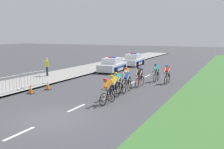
# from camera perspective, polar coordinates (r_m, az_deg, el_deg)

# --- Properties ---
(ground_plane) EXTENTS (160.00, 160.00, 0.00)m
(ground_plane) POSITION_cam_1_polar(r_m,az_deg,el_deg) (12.30, -13.33, -9.68)
(ground_plane) COLOR #424247
(sidewalk_slab) EXTENTS (4.37, 60.00, 0.12)m
(sidewalk_slab) POSITION_cam_1_polar(r_m,az_deg,el_deg) (27.69, -7.02, 0.89)
(sidewalk_slab) COLOR gray
(sidewalk_slab) RESTS_ON ground
(kerb_edge) EXTENTS (0.16, 60.00, 0.13)m
(kerb_edge) POSITION_cam_1_polar(r_m,az_deg,el_deg) (26.60, -3.22, 0.63)
(kerb_edge) COLOR #9E9E99
(kerb_edge) RESTS_ON ground
(lane_markings_centre) EXTENTS (0.14, 17.60, 0.01)m
(lane_markings_centre) POSITION_cam_1_polar(r_m,az_deg,el_deg) (17.20, -0.46, -4.10)
(lane_markings_centre) COLOR white
(lane_markings_centre) RESTS_ON ground
(cyclist_lead) EXTENTS (0.44, 1.72, 1.56)m
(cyclist_lead) POSITION_cam_1_polar(r_m,az_deg,el_deg) (14.25, -0.99, -3.60)
(cyclist_lead) COLOR black
(cyclist_lead) RESTS_ON ground
(cyclist_second) EXTENTS (0.43, 1.72, 1.56)m
(cyclist_second) POSITION_cam_1_polar(r_m,az_deg,el_deg) (15.38, 0.36, -2.67)
(cyclist_second) COLOR black
(cyclist_second) RESTS_ON ground
(cyclist_third) EXTENTS (0.44, 1.72, 1.56)m
(cyclist_third) POSITION_cam_1_polar(r_m,az_deg,el_deg) (16.44, 1.19, -1.92)
(cyclist_third) COLOR black
(cyclist_third) RESTS_ON ground
(cyclist_fourth) EXTENTS (0.43, 1.72, 1.56)m
(cyclist_fourth) POSITION_cam_1_polar(r_m,az_deg,el_deg) (17.18, 3.31, -1.47)
(cyclist_fourth) COLOR black
(cyclist_fourth) RESTS_ON ground
(cyclist_fifth) EXTENTS (0.42, 1.72, 1.56)m
(cyclist_fifth) POSITION_cam_1_polar(r_m,az_deg,el_deg) (19.06, 3.29, -0.44)
(cyclist_fifth) COLOR black
(cyclist_fifth) RESTS_ON ground
(cyclist_sixth) EXTENTS (0.42, 1.72, 1.56)m
(cyclist_sixth) POSITION_cam_1_polar(r_m,az_deg,el_deg) (19.16, 6.21, -0.43)
(cyclist_sixth) COLOR black
(cyclist_sixth) RESTS_ON ground
(cyclist_seventh) EXTENTS (0.42, 1.72, 1.56)m
(cyclist_seventh) POSITION_cam_1_polar(r_m,az_deg,el_deg) (20.75, 12.27, 0.13)
(cyclist_seventh) COLOR black
(cyclist_seventh) RESTS_ON ground
(cyclist_eighth) EXTENTS (0.42, 1.72, 1.56)m
(cyclist_eighth) POSITION_cam_1_polar(r_m,az_deg,el_deg) (21.49, 9.88, 0.49)
(cyclist_eighth) COLOR black
(cyclist_eighth) RESTS_ON ground
(police_car_nearest) EXTENTS (2.23, 4.51, 1.59)m
(police_car_nearest) POSITION_cam_1_polar(r_m,az_deg,el_deg) (27.05, 0.10, 2.10)
(police_car_nearest) COLOR silver
(police_car_nearest) RESTS_ON ground
(police_car_second) EXTENTS (2.26, 4.52, 1.59)m
(police_car_second) POSITION_cam_1_polar(r_m,az_deg,el_deg) (32.66, 4.84, 3.23)
(police_car_second) COLOR silver
(police_car_second) RESTS_ON ground
(crowd_barrier_front) EXTENTS (0.54, 2.32, 1.07)m
(crowd_barrier_front) POSITION_cam_1_polar(r_m,az_deg,el_deg) (17.76, -22.67, -2.26)
(crowd_barrier_front) COLOR #B7BABF
(crowd_barrier_front) RESTS_ON sidewalk_slab
(crowd_barrier_middle) EXTENTS (0.62, 2.32, 1.07)m
(crowd_barrier_middle) POSITION_cam_1_polar(r_m,az_deg,el_deg) (19.54, -17.10, -1.01)
(crowd_barrier_middle) COLOR #B7BABF
(crowd_barrier_middle) RESTS_ON sidewalk_slab
(traffic_cone_near) EXTENTS (0.36, 0.36, 0.64)m
(traffic_cone_near) POSITION_cam_1_polar(r_m,az_deg,el_deg) (17.75, -17.74, -3.11)
(traffic_cone_near) COLOR black
(traffic_cone_near) RESTS_ON ground
(traffic_cone_mid) EXTENTS (0.36, 0.36, 0.64)m
(traffic_cone_mid) POSITION_cam_1_polar(r_m,az_deg,el_deg) (18.66, -14.17, -2.39)
(traffic_cone_mid) COLOR black
(traffic_cone_mid) RESTS_ON ground
(spectator_closest) EXTENTS (0.48, 0.38, 1.68)m
(spectator_closest) POSITION_cam_1_polar(r_m,az_deg,el_deg) (24.16, -14.35, 1.97)
(spectator_closest) COLOR #23284C
(spectator_closest) RESTS_ON sidewalk_slab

